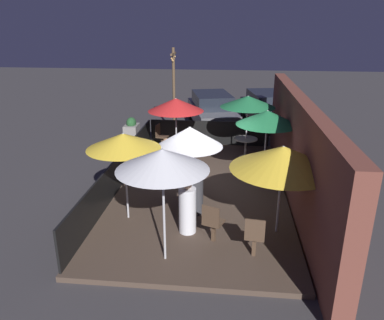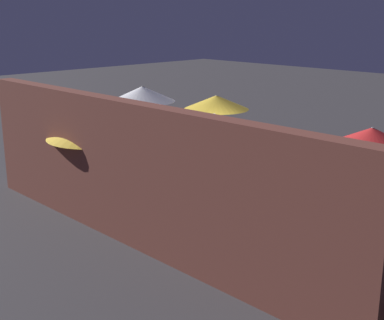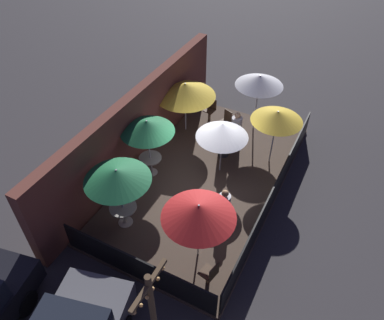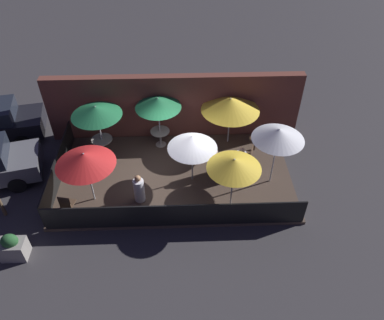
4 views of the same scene
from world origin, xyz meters
name	(u,v)px [view 2 (image 2 of 4)]	position (x,y,z in m)	size (l,w,h in m)	color
ground_plane	(226,210)	(0.00, 0.00, 0.00)	(60.00, 60.00, 0.00)	#383538
patio_deck	(226,208)	(0.00, 0.00, 0.06)	(8.58, 4.82, 0.12)	#47382D
building_wall	(134,175)	(0.00, 2.64, 1.41)	(10.18, 0.36, 2.82)	brown
fence_front	(288,166)	(0.00, -2.37, 0.59)	(8.38, 0.05, 0.95)	black
patio_umbrella_0	(186,136)	(-0.59, 1.83, 2.14)	(1.76, 1.76, 2.23)	#B2B2B7
patio_umbrella_1	(300,153)	(-2.84, 1.38, 2.14)	(1.88, 1.88, 2.22)	#B2B2B7
patio_umbrella_2	(216,102)	(1.87, -1.64, 2.10)	(1.73, 1.73, 2.17)	#B2B2B7
patio_umbrella_3	(372,139)	(-2.84, -1.10, 1.98)	(1.95, 1.95, 2.09)	#B2B2B7
patio_umbrella_4	(97,126)	(2.18, 1.94, 1.94)	(2.28, 2.28, 2.08)	#B2B2B7
patio_umbrella_5	(214,125)	(0.62, -0.24, 1.88)	(1.73, 1.73, 2.02)	#B2B2B7
patio_umbrella_6	(142,94)	(3.48, -0.44, 2.28)	(1.78, 1.78, 2.37)	#B2B2B7
dining_table_0	(186,209)	(-0.59, 1.83, 0.67)	(0.77, 0.77, 0.70)	#9E998E
dining_table_1	(295,234)	(-2.84, 1.38, 0.68)	(0.81, 0.81, 0.71)	#9E998E
patio_chair_1	(94,168)	(3.23, 1.37, 0.63)	(0.45, 0.45, 0.93)	#4C3828
patio_chair_2	(133,165)	(2.77, 0.49, 0.62)	(0.52, 0.52, 0.93)	#4C3828
patron_0	(302,185)	(-1.23, -1.18, 0.62)	(0.51, 0.51, 1.12)	silver
patron_1	(161,160)	(2.37, -0.10, 0.70)	(0.51, 0.51, 1.31)	silver
patron_2	(183,170)	(1.44, -0.01, 0.65)	(0.57, 0.57, 1.20)	#333338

